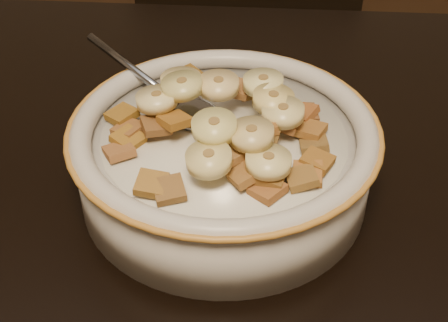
{
  "coord_description": "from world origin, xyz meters",
  "views": [
    {
      "loc": [
        0.03,
        -0.26,
        1.08
      ],
      "look_at": [
        0.01,
        0.11,
        0.78
      ],
      "focal_mm": 50.0,
      "sensor_mm": 36.0,
      "label": 1
    }
  ],
  "objects_px": {
    "table": "(201,318)",
    "cereal_bowl": "(224,164)",
    "chair": "(243,139)",
    "spoon": "(191,113)"
  },
  "relations": [
    {
      "from": "table",
      "to": "cereal_bowl",
      "type": "distance_m",
      "value": 0.12
    },
    {
      "from": "chair",
      "to": "cereal_bowl",
      "type": "relative_size",
      "value": 3.99
    },
    {
      "from": "cereal_bowl",
      "to": "chair",
      "type": "bearing_deg",
      "value": 89.2
    },
    {
      "from": "spoon",
      "to": "chair",
      "type": "bearing_deg",
      "value": -143.03
    },
    {
      "from": "table",
      "to": "cereal_bowl",
      "type": "relative_size",
      "value": 6.28
    },
    {
      "from": "table",
      "to": "chair",
      "type": "distance_m",
      "value": 0.65
    },
    {
      "from": "table",
      "to": "spoon",
      "type": "relative_size",
      "value": 26.17
    },
    {
      "from": "table",
      "to": "spoon",
      "type": "distance_m",
      "value": 0.16
    },
    {
      "from": "spoon",
      "to": "cereal_bowl",
      "type": "bearing_deg",
      "value": 90.0
    },
    {
      "from": "table",
      "to": "cereal_bowl",
      "type": "bearing_deg",
      "value": 86.17
    }
  ]
}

